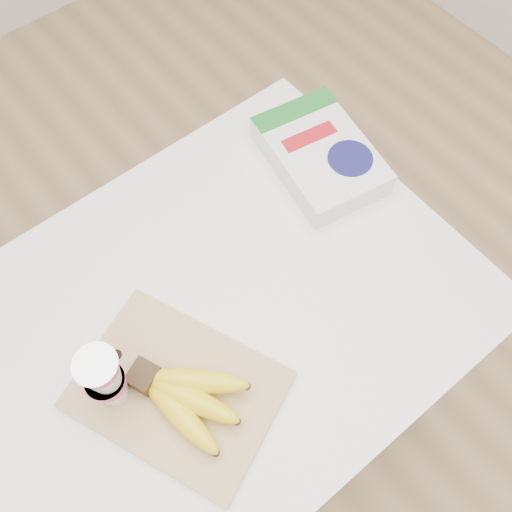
{
  "coord_description": "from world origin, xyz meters",
  "views": [
    {
      "loc": [
        -0.12,
        -0.36,
        1.81
      ],
      "look_at": [
        0.2,
        0.03,
        0.87
      ],
      "focal_mm": 40.0,
      "sensor_mm": 36.0,
      "label": 1
    }
  ],
  "objects_px": {
    "cutting_board": "(178,390)",
    "cereal_box": "(320,155)",
    "table": "(200,395)",
    "bananas": "(186,397)",
    "yogurt_stack": "(105,379)"
  },
  "relations": [
    {
      "from": "cutting_board",
      "to": "yogurt_stack",
      "type": "height_order",
      "value": "yogurt_stack"
    },
    {
      "from": "table",
      "to": "cutting_board",
      "type": "distance_m",
      "value": 0.44
    },
    {
      "from": "table",
      "to": "bananas",
      "type": "bearing_deg",
      "value": -118.74
    },
    {
      "from": "table",
      "to": "cereal_box",
      "type": "distance_m",
      "value": 0.65
    },
    {
      "from": "cutting_board",
      "to": "bananas",
      "type": "bearing_deg",
      "value": -108.48
    },
    {
      "from": "bananas",
      "to": "table",
      "type": "bearing_deg",
      "value": 61.26
    },
    {
      "from": "table",
      "to": "cereal_box",
      "type": "bearing_deg",
      "value": 16.22
    },
    {
      "from": "table",
      "to": "cutting_board",
      "type": "height_order",
      "value": "cutting_board"
    },
    {
      "from": "cutting_board",
      "to": "cereal_box",
      "type": "bearing_deg",
      "value": -0.54
    },
    {
      "from": "cereal_box",
      "to": "cutting_board",
      "type": "bearing_deg",
      "value": -147.36
    },
    {
      "from": "table",
      "to": "cutting_board",
      "type": "xyz_separation_m",
      "value": [
        -0.06,
        -0.08,
        0.43
      ]
    },
    {
      "from": "cutting_board",
      "to": "cereal_box",
      "type": "distance_m",
      "value": 0.56
    },
    {
      "from": "bananas",
      "to": "cutting_board",
      "type": "bearing_deg",
      "value": 94.46
    },
    {
      "from": "yogurt_stack",
      "to": "cereal_box",
      "type": "bearing_deg",
      "value": 14.45
    },
    {
      "from": "yogurt_stack",
      "to": "bananas",
      "type": "bearing_deg",
      "value": -44.64
    }
  ]
}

